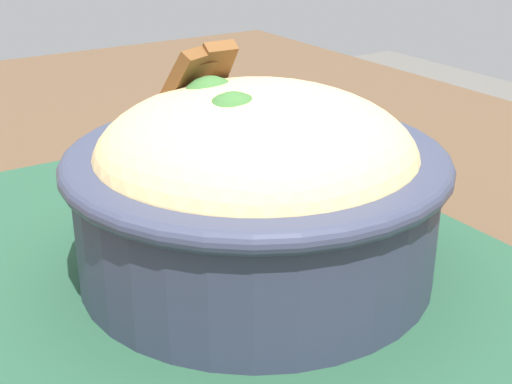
# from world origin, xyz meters

# --- Properties ---
(table) EXTENTS (1.27, 0.91, 0.75)m
(table) POSITION_xyz_m (0.00, 0.00, 0.68)
(table) COLOR #4C3826
(table) RESTS_ON ground_plane
(placemat) EXTENTS (0.45, 0.32, 0.00)m
(placemat) POSITION_xyz_m (-0.02, -0.01, 0.75)
(placemat) COLOR #1E422D
(placemat) RESTS_ON table
(bowl) EXTENTS (0.22, 0.22, 0.13)m
(bowl) POSITION_xyz_m (-0.04, -0.01, 0.80)
(bowl) COLOR #2D3347
(bowl) RESTS_ON placemat
(fork) EXTENTS (0.02, 0.13, 0.00)m
(fork) POSITION_xyz_m (0.10, -0.02, 0.75)
(fork) COLOR silver
(fork) RESTS_ON placemat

